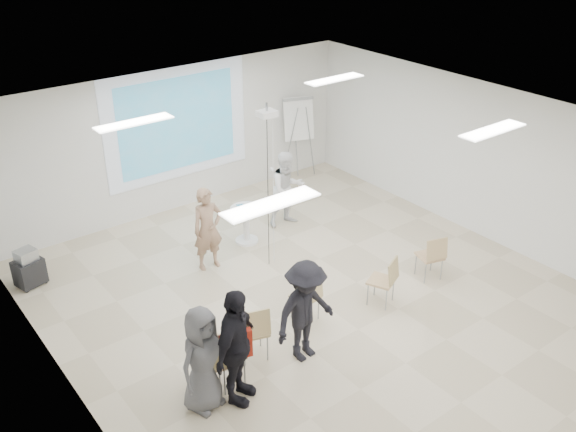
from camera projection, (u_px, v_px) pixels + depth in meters
floor at (317, 303)px, 10.69m from camera, size 8.00×9.00×0.10m
ceiling at (322, 126)px, 9.27m from camera, size 8.00×9.00×0.10m
wall_back at (177, 139)px, 13.19m from camera, size 8.00×0.10×3.00m
wall_left at (64, 314)px, 7.79m from camera, size 0.10×9.00×3.00m
wall_right at (483, 160)px, 12.17m from camera, size 0.10×9.00×3.00m
projection_halo at (178, 124)px, 12.98m from camera, size 3.20×0.01×2.30m
projection_image at (178, 124)px, 12.97m from camera, size 2.60×0.01×1.90m
pedestal_table at (246, 223)px, 12.24m from camera, size 0.78×0.78×0.75m
player_left at (207, 224)px, 11.23m from camera, size 0.67×0.49×1.74m
player_right at (287, 185)px, 12.70m from camera, size 0.90×0.75×1.72m
controller_left at (208, 202)px, 11.37m from camera, size 0.05×0.12×0.04m
controller_right at (272, 169)px, 12.64m from camera, size 0.06×0.14×0.04m
chair_far_left at (209, 361)px, 8.46m from camera, size 0.57×0.59×0.94m
chair_left_mid at (229, 350)px, 8.65m from camera, size 0.55×0.57×0.94m
chair_left_inner at (254, 329)px, 9.10m from camera, size 0.54×0.56×0.90m
chair_center at (308, 295)px, 9.96m from camera, size 0.39×0.42×0.81m
chair_right_inner at (386, 278)px, 10.34m from camera, size 0.54×0.56×0.85m
chair_right_far at (432, 254)px, 11.01m from camera, size 0.50×0.52×0.85m
red_jacket at (236, 345)px, 8.49m from camera, size 0.45×0.21×0.42m
laptop at (251, 328)px, 9.21m from camera, size 0.39×0.33×0.03m
audience_left at (236, 340)px, 8.18m from camera, size 1.33×1.19×1.96m
audience_mid at (305, 305)px, 8.99m from camera, size 1.21×0.72×1.80m
audience_outer at (202, 354)px, 8.13m from camera, size 0.95×0.75×1.71m
flipchart_easel at (299, 120)px, 14.56m from camera, size 0.79×0.62×1.91m
av_cart at (29, 269)px, 10.94m from camera, size 0.54×0.47×0.69m
ceiling_projector at (267, 121)px, 10.54m from camera, size 0.30×0.25×3.00m
fluor_panel_nw at (134, 122)px, 9.64m from camera, size 1.20×0.30×0.02m
fluor_panel_ne at (335, 79)px, 11.80m from camera, size 1.20×0.30×0.02m
fluor_panel_sw at (271, 204)px, 7.17m from camera, size 1.20×0.30×0.02m
fluor_panel_se at (493, 130)px, 9.33m from camera, size 1.20×0.30×0.02m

